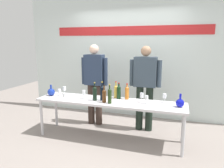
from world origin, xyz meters
name	(u,v)px	position (x,y,z in m)	size (l,w,h in m)	color
ground_plane	(109,138)	(0.00, 0.00, 0.00)	(10.00, 10.00, 0.00)	gray
back_wall	(129,53)	(0.00, 1.42, 1.50)	(5.11, 0.11, 3.00)	silver
display_table	(109,104)	(0.00, 0.00, 0.67)	(2.66, 0.59, 0.72)	silver
decanter_blue_left	(51,92)	(-1.20, 0.00, 0.79)	(0.14, 0.14, 0.21)	#183197
decanter_blue_right	(180,103)	(1.19, 0.00, 0.79)	(0.13, 0.13, 0.22)	#0F15B6
presenter_left	(95,80)	(-0.53, 0.60, 0.96)	(0.58, 0.22, 1.70)	#392B24
presenter_right	(145,83)	(0.53, 0.60, 0.96)	(0.62, 0.22, 1.68)	black
wine_bottle_0	(110,95)	(0.06, -0.15, 0.86)	(0.07, 0.07, 0.33)	#213515
wine_bottle_1	(102,93)	(-0.13, -0.01, 0.86)	(0.07, 0.07, 0.34)	black
wine_bottle_2	(119,92)	(0.12, 0.19, 0.85)	(0.07, 0.07, 0.30)	black
wine_bottle_3	(116,91)	(0.05, 0.25, 0.85)	(0.07, 0.07, 0.31)	gold
wine_bottle_4	(95,93)	(-0.26, -0.06, 0.86)	(0.07, 0.07, 0.33)	black
wine_bottle_5	(127,92)	(0.27, 0.20, 0.85)	(0.07, 0.07, 0.29)	#C76C20
wine_bottle_6	(104,95)	(-0.06, -0.12, 0.85)	(0.07, 0.07, 0.31)	#532F13
wine_glass_left_0	(59,91)	(-1.04, 0.04, 0.81)	(0.06, 0.06, 0.13)	white
wine_glass_left_1	(64,89)	(-1.02, 0.19, 0.83)	(0.06, 0.06, 0.15)	white
wine_glass_left_2	(84,93)	(-0.49, -0.01, 0.83)	(0.06, 0.06, 0.16)	white
wine_glass_left_3	(64,95)	(-0.78, -0.22, 0.81)	(0.06, 0.06, 0.13)	white
wine_glass_right_0	(165,96)	(0.94, 0.20, 0.83)	(0.06, 0.06, 0.16)	white
wine_glass_right_1	(142,96)	(0.56, 0.09, 0.84)	(0.06, 0.06, 0.17)	white
wine_glass_right_2	(147,98)	(0.66, 0.01, 0.83)	(0.06, 0.06, 0.15)	white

